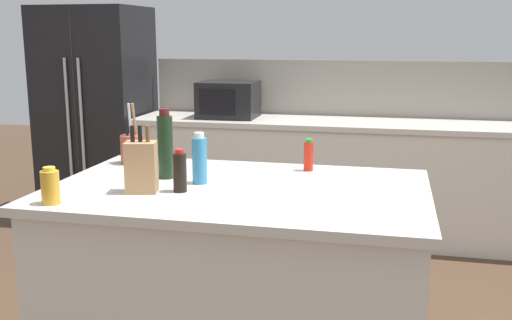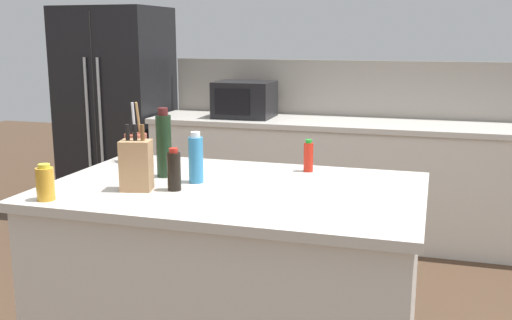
# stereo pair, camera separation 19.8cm
# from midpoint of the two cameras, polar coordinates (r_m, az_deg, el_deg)

# --- Properties ---
(back_counter_run) EXTENTS (3.39, 0.66, 0.94)m
(back_counter_run) POSITION_cam_midpoint_polar(r_m,az_deg,el_deg) (4.84, 10.95, -1.92)
(back_counter_run) COLOR beige
(back_counter_run) RESTS_ON ground_plane
(wall_backsplash) EXTENTS (3.35, 0.03, 0.46)m
(wall_backsplash) POSITION_cam_midpoint_polar(r_m,az_deg,el_deg) (5.04, 11.65, 6.65)
(wall_backsplash) COLOR gray
(wall_backsplash) RESTS_ON back_counter_run
(kitchen_island) EXTENTS (1.67, 1.07, 0.94)m
(kitchen_island) POSITION_cam_midpoint_polar(r_m,az_deg,el_deg) (2.83, -0.05, -11.74)
(kitchen_island) COLOR beige
(kitchen_island) RESTS_ON ground_plane
(refrigerator) EXTENTS (0.85, 0.75, 1.84)m
(refrigerator) POSITION_cam_midpoint_polar(r_m,az_deg,el_deg) (5.45, -12.08, 4.37)
(refrigerator) COLOR black
(refrigerator) RESTS_ON ground_plane
(microwave) EXTENTS (0.47, 0.39, 0.29)m
(microwave) POSITION_cam_midpoint_polar(r_m,az_deg,el_deg) (4.92, 0.05, 5.79)
(microwave) COLOR black
(microwave) RESTS_ON back_counter_run
(knife_block) EXTENTS (0.15, 0.13, 0.29)m
(knife_block) POSITION_cam_midpoint_polar(r_m,az_deg,el_deg) (2.62, -9.23, -0.46)
(knife_block) COLOR #A87C54
(knife_block) RESTS_ON kitchen_island
(utensil_crock) EXTENTS (0.12, 0.12, 0.32)m
(utensil_crock) POSITION_cam_midpoint_polar(r_m,az_deg,el_deg) (3.23, -9.66, 1.28)
(utensil_crock) COLOR brown
(utensil_crock) RESTS_ON kitchen_island
(dish_soap_bottle) EXTENTS (0.07, 0.07, 0.24)m
(dish_soap_bottle) POSITION_cam_midpoint_polar(r_m,az_deg,el_deg) (2.73, -3.69, 0.10)
(dish_soap_bottle) COLOR #3384BC
(dish_soap_bottle) RESTS_ON kitchen_island
(hot_sauce_bottle) EXTENTS (0.05, 0.05, 0.16)m
(hot_sauce_bottle) POSITION_cam_midpoint_polar(r_m,az_deg,el_deg) (2.98, 6.91, 0.32)
(hot_sauce_bottle) COLOR red
(hot_sauce_bottle) RESTS_ON kitchen_island
(soy_sauce_bottle) EXTENTS (0.06, 0.06, 0.19)m
(soy_sauce_bottle) POSITION_cam_midpoint_polar(r_m,az_deg,el_deg) (2.61, -5.67, -1.02)
(soy_sauce_bottle) COLOR black
(soy_sauce_bottle) RESTS_ON kitchen_island
(wine_bottle) EXTENTS (0.07, 0.07, 0.33)m
(wine_bottle) POSITION_cam_midpoint_polar(r_m,az_deg,el_deg) (2.85, -6.82, 1.45)
(wine_bottle) COLOR black
(wine_bottle) RESTS_ON kitchen_island
(honey_jar) EXTENTS (0.07, 0.07, 0.15)m
(honey_jar) POSITION_cam_midpoint_polar(r_m,az_deg,el_deg) (2.56, -17.38, -2.14)
(honey_jar) COLOR gold
(honey_jar) RESTS_ON kitchen_island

